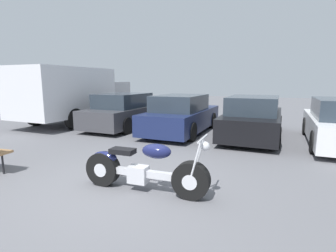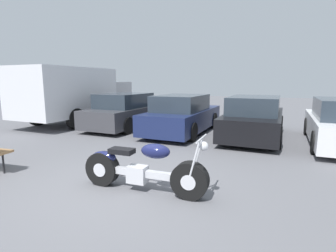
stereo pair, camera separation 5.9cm
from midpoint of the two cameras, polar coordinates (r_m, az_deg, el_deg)
name	(u,v)px [view 2 (the right image)]	position (r m, az deg, el deg)	size (l,w,h in m)	color
ground_plane	(119,187)	(5.03, -10.26, -12.87)	(60.00, 60.00, 0.00)	slate
motorcycle	(142,169)	(4.66, -5.37, -9.31)	(2.32, 0.62, 1.05)	black
parked_car_dark_grey	(127,111)	(11.15, -8.69, 3.15)	(1.83, 4.45, 1.42)	#3D3D42
parked_car_navy	(183,115)	(9.87, 3.41, 2.40)	(1.83, 4.45, 1.42)	#19234C
parked_car_black	(254,118)	(9.44, 18.39, 1.57)	(1.83, 4.45, 1.42)	black
delivery_truck	(75,93)	(12.73, -19.44, 6.77)	(2.40, 5.79, 2.49)	silver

